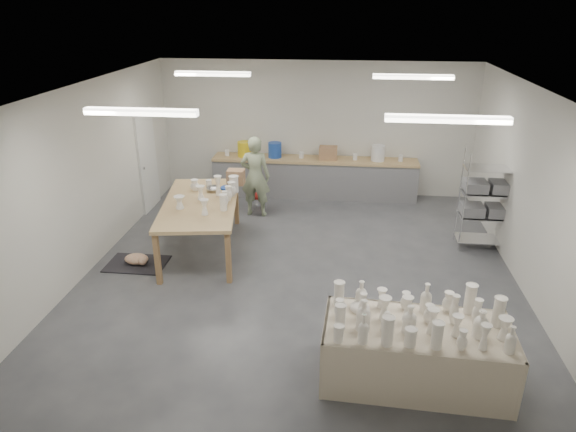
# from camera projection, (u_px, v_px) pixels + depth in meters

# --- Properties ---
(room) EXTENTS (8.00, 8.02, 3.00)m
(room) POSITION_uv_depth(u_px,v_px,m) (294.00, 152.00, 7.79)
(room) COLOR #424449
(room) RESTS_ON ground
(back_counter) EXTENTS (4.60, 0.60, 1.24)m
(back_counter) POSITION_uv_depth(u_px,v_px,m) (314.00, 176.00, 11.68)
(back_counter) COLOR tan
(back_counter) RESTS_ON ground
(wire_shelf) EXTENTS (0.88, 0.48, 1.80)m
(wire_shelf) POSITION_uv_depth(u_px,v_px,m) (486.00, 200.00, 9.09)
(wire_shelf) COLOR silver
(wire_shelf) RESTS_ON ground
(drying_table) EXTENTS (2.18, 1.11, 1.13)m
(drying_table) POSITION_uv_depth(u_px,v_px,m) (415.00, 350.00, 5.96)
(drying_table) COLOR olive
(drying_table) RESTS_ON ground
(work_table) EXTENTS (1.61, 2.66, 1.31)m
(work_table) POSITION_uv_depth(u_px,v_px,m) (207.00, 200.00, 9.05)
(work_table) COLOR tan
(work_table) RESTS_ON ground
(rug) EXTENTS (1.00, 0.70, 0.02)m
(rug) POSITION_uv_depth(u_px,v_px,m) (137.00, 264.00, 8.79)
(rug) COLOR black
(rug) RESTS_ON ground
(cat) EXTENTS (0.45, 0.35, 0.18)m
(cat) POSITION_uv_depth(u_px,v_px,m) (137.00, 259.00, 8.74)
(cat) COLOR white
(cat) RESTS_ON rug
(potter) EXTENTS (0.63, 0.43, 1.69)m
(potter) POSITION_uv_depth(u_px,v_px,m) (255.00, 176.00, 10.53)
(potter) COLOR #9BA983
(potter) RESTS_ON ground
(red_stool) EXTENTS (0.37, 0.37, 0.34)m
(red_stool) POSITION_uv_depth(u_px,v_px,m) (258.00, 196.00, 10.99)
(red_stool) COLOR red
(red_stool) RESTS_ON ground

